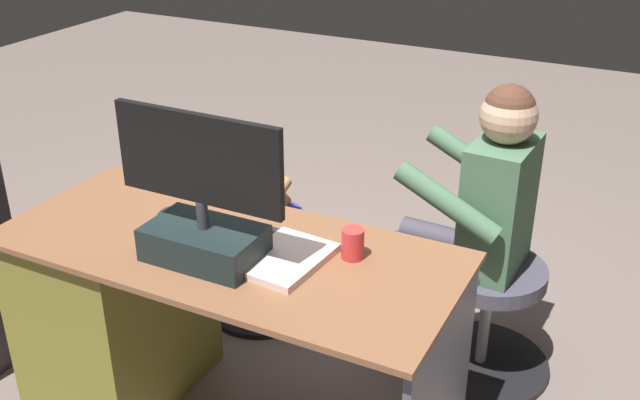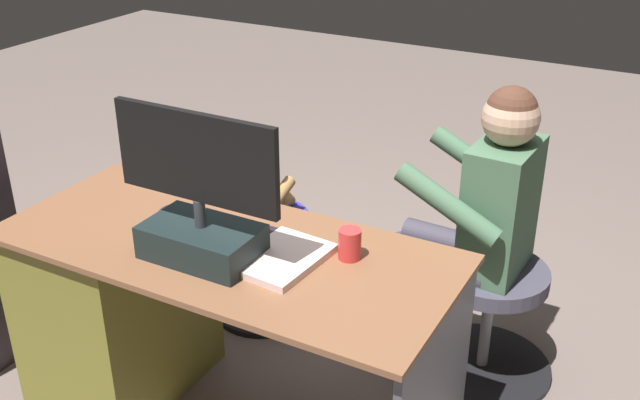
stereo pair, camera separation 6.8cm
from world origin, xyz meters
TOP-DOWN VIEW (x-y plane):
  - ground_plane at (0.00, 0.00)m, footprint 10.00×10.00m
  - desk at (0.41, 0.36)m, footprint 1.51×0.66m
  - monitor at (0.01, 0.45)m, footprint 0.56×0.22m
  - keyboard at (0.01, 0.28)m, footprint 0.42×0.14m
  - computer_mouse at (0.28, 0.29)m, footprint 0.06×0.10m
  - cup at (-0.39, 0.24)m, footprint 0.07×0.07m
  - tv_remote at (0.21, 0.40)m, footprint 0.05×0.15m
  - notebook_binder at (-0.22, 0.36)m, footprint 0.24×0.32m
  - office_chair_teddy at (0.30, -0.32)m, footprint 0.47×0.47m
  - teddy_bear at (0.30, -0.33)m, footprint 0.22×0.23m
  - visitor_chair at (-0.69, -0.37)m, footprint 0.54×0.54m
  - person at (-0.60, -0.37)m, footprint 0.54×0.49m

SIDE VIEW (x-z plane):
  - ground_plane at x=0.00m, z-range 0.00..0.00m
  - visitor_chair at x=-0.69m, z-range 0.03..0.50m
  - office_chair_teddy at x=0.30m, z-range 0.05..0.51m
  - desk at x=0.41m, z-range 0.02..0.77m
  - teddy_bear at x=0.30m, z-range 0.45..0.78m
  - person at x=-0.60m, z-range 0.11..1.28m
  - tv_remote at x=0.21m, z-range 0.75..0.77m
  - keyboard at x=0.01m, z-range 0.75..0.77m
  - notebook_binder at x=-0.22m, z-range 0.75..0.77m
  - computer_mouse at x=0.28m, z-range 0.75..0.78m
  - cup at x=-0.39m, z-range 0.75..0.85m
  - monitor at x=0.01m, z-range 0.66..1.13m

